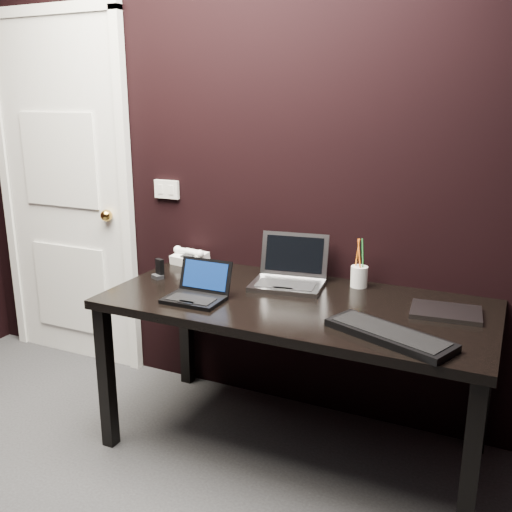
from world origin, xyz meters
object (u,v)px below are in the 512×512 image
at_px(silver_laptop, 289,276).
at_px(ext_keyboard, 389,334).
at_px(netbook, 197,292).
at_px(mobile_phone, 159,271).
at_px(desk, 295,317).
at_px(pen_cup, 359,276).
at_px(door, 65,194).
at_px(closed_laptop, 446,312).
at_px(desk_phone, 190,257).

bearing_deg(silver_laptop, ext_keyboard, -36.52).
distance_m(netbook, mobile_phone, 0.38).
relative_size(desk, pen_cup, 7.24).
relative_size(door, desk, 1.26).
relative_size(netbook, silver_laptop, 0.69).
relative_size(door, netbook, 8.33).
bearing_deg(desk, closed_laptop, 9.69).
distance_m(door, silver_laptop, 1.57).
relative_size(door, pen_cup, 9.11).
distance_m(netbook, desk_phone, 0.57).
bearing_deg(netbook, pen_cup, 38.44).
distance_m(closed_laptop, desk_phone, 1.37).
bearing_deg(ext_keyboard, closed_laptop, 65.30).
xyz_separation_m(netbook, desk_phone, (-0.33, 0.47, 0.00)).
relative_size(ext_keyboard, closed_laptop, 1.72).
height_order(silver_laptop, mobile_phone, silver_laptop).
bearing_deg(mobile_phone, desk_phone, 89.64).
distance_m(netbook, ext_keyboard, 0.87).
relative_size(ext_keyboard, pen_cup, 2.20).
height_order(netbook, closed_laptop, netbook).
height_order(door, pen_cup, door).
bearing_deg(netbook, silver_laptop, 50.71).
xyz_separation_m(closed_laptop, desk_phone, (-1.36, 0.19, 0.03)).
xyz_separation_m(desk, ext_keyboard, (0.47, -0.24, 0.09)).
relative_size(door, silver_laptop, 5.75).
height_order(netbook, pen_cup, pen_cup).
height_order(netbook, desk_phone, netbook).
bearing_deg(closed_laptop, door, 173.27).
bearing_deg(desk, netbook, -156.54).
relative_size(ext_keyboard, mobile_phone, 5.29).
height_order(silver_laptop, desk_phone, silver_laptop).
distance_m(silver_laptop, ext_keyboard, 0.71).
height_order(door, silver_laptop, door).
relative_size(closed_laptop, pen_cup, 1.28).
height_order(door, desk, door).
relative_size(closed_laptop, desk_phone, 1.47).
xyz_separation_m(ext_keyboard, desk_phone, (-1.20, 0.54, 0.02)).
relative_size(mobile_phone, pen_cup, 0.42).
distance_m(door, closed_laptop, 2.31).
relative_size(netbook, desk_phone, 1.25).
xyz_separation_m(silver_laptop, pen_cup, (0.31, 0.12, 0.01)).
height_order(closed_laptop, mobile_phone, mobile_phone).
height_order(ext_keyboard, pen_cup, pen_cup).
relative_size(ext_keyboard, desk_phone, 2.52).
relative_size(desk, ext_keyboard, 3.29).
bearing_deg(mobile_phone, netbook, -29.54).
distance_m(silver_laptop, mobile_phone, 0.65).
xyz_separation_m(desk, netbook, (-0.40, -0.17, 0.11)).
xyz_separation_m(door, desk, (1.65, -0.38, -0.38)).
distance_m(desk_phone, mobile_phone, 0.28).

